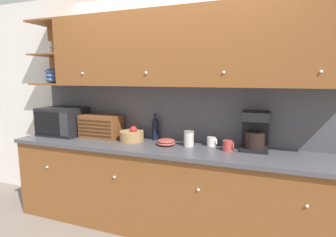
{
  "coord_description": "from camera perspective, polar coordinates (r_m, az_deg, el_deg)",
  "views": [
    {
      "loc": [
        0.94,
        -2.74,
        1.62
      ],
      "look_at": [
        0.0,
        -0.21,
        1.19
      ],
      "focal_mm": 28.0,
      "sensor_mm": 36.0,
      "label": 1
    }
  ],
  "objects": [
    {
      "name": "ground_plane",
      "position": [
        3.32,
        1.31,
        -20.25
      ],
      "size": [
        24.0,
        24.0,
        0.0
      ],
      "primitive_type": "plane",
      "color": "slate"
    },
    {
      "name": "fruit_basket",
      "position": [
        2.94,
        -7.88,
        -3.73
      ],
      "size": [
        0.26,
        0.26,
        0.17
      ],
      "color": "#A87F4C",
      "rests_on": "counter_unit"
    },
    {
      "name": "mug_blue_second",
      "position": [
        2.6,
        12.91,
        -5.77
      ],
      "size": [
        0.11,
        0.09,
        0.1
      ],
      "color": "#B73D38",
      "rests_on": "counter_unit"
    },
    {
      "name": "bowl_stack_on_counter",
      "position": [
        2.74,
        -0.39,
        -5.14
      ],
      "size": [
        0.19,
        0.19,
        0.07
      ],
      "color": "#9E473D",
      "rests_on": "counter_unit"
    },
    {
      "name": "mug",
      "position": [
        2.74,
        9.47,
        -4.98
      ],
      "size": [
        0.1,
        0.09,
        0.09
      ],
      "color": "silver",
      "rests_on": "counter_unit"
    },
    {
      "name": "storage_canister",
      "position": [
        2.7,
        4.55,
        -4.39
      ],
      "size": [
        0.11,
        0.11,
        0.16
      ],
      "color": "silver",
      "rests_on": "counter_unit"
    },
    {
      "name": "counter_unit",
      "position": [
        2.87,
        -0.64,
        -14.89
      ],
      "size": [
        3.46,
        0.62,
        0.92
      ],
      "color": "brown",
      "rests_on": "ground_plane"
    },
    {
      "name": "microwave",
      "position": [
        3.46,
        -21.9,
        -0.56
      ],
      "size": [
        0.52,
        0.4,
        0.34
      ],
      "color": "black",
      "rests_on": "counter_unit"
    },
    {
      "name": "backsplash_panel",
      "position": [
        2.92,
        1.36,
        1.16
      ],
      "size": [
        3.44,
        0.01,
        0.61
      ],
      "color": "#4C4C51",
      "rests_on": "counter_unit"
    },
    {
      "name": "wall_back",
      "position": [
        2.95,
        1.59,
        2.71
      ],
      "size": [
        5.84,
        0.06,
        2.6
      ],
      "color": "white",
      "rests_on": "ground_plane"
    },
    {
      "name": "upper_cabinets",
      "position": [
        2.69,
        3.58,
        14.89
      ],
      "size": [
        3.44,
        0.39,
        0.74
      ],
      "color": "brown",
      "rests_on": "backsplash_panel"
    },
    {
      "name": "wine_bottle",
      "position": [
        2.96,
        -2.83,
        -2.08
      ],
      "size": [
        0.07,
        0.07,
        0.3
      ],
      "color": "black",
      "rests_on": "counter_unit"
    },
    {
      "name": "coffee_maker",
      "position": [
        2.67,
        18.46,
        -2.54
      ],
      "size": [
        0.25,
        0.25,
        0.38
      ],
      "color": "black",
      "rests_on": "counter_unit"
    },
    {
      "name": "bread_box",
      "position": [
        3.18,
        -14.33,
        -1.64
      ],
      "size": [
        0.47,
        0.26,
        0.27
      ],
      "color": "brown",
      "rests_on": "counter_unit"
    }
  ]
}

